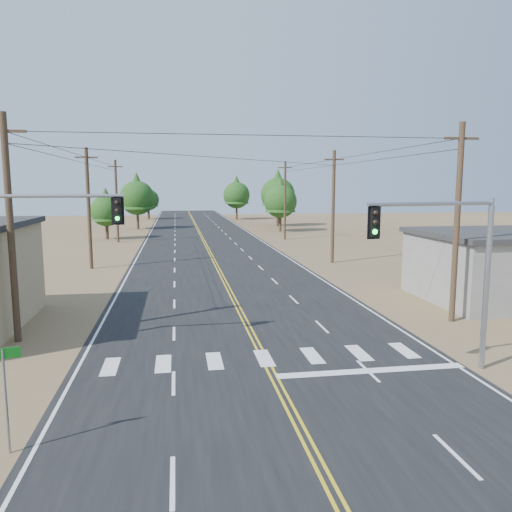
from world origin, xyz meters
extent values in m
plane|color=olive|center=(0.00, 0.00, 0.00)|extent=(220.00, 220.00, 0.00)
cube|color=black|center=(0.00, 30.00, 0.01)|extent=(15.00, 200.00, 0.02)
cylinder|color=#4C3826|center=(-10.50, 12.00, 5.00)|extent=(0.30, 0.30, 10.00)
cube|color=#4C3826|center=(-10.50, 12.00, 9.20)|extent=(1.80, 0.12, 0.12)
cylinder|color=#4C3826|center=(-10.50, 32.00, 5.00)|extent=(0.30, 0.30, 10.00)
cube|color=#4C3826|center=(-10.50, 32.00, 9.20)|extent=(1.80, 0.12, 0.12)
cylinder|color=#4C3826|center=(-10.50, 52.00, 5.00)|extent=(0.30, 0.30, 10.00)
cube|color=#4C3826|center=(-10.50, 52.00, 9.20)|extent=(1.80, 0.12, 0.12)
cylinder|color=#4C3826|center=(10.50, 12.00, 5.00)|extent=(0.30, 0.30, 10.00)
cube|color=#4C3826|center=(10.50, 12.00, 9.20)|extent=(1.80, 0.12, 0.12)
cylinder|color=#4C3826|center=(10.50, 32.00, 5.00)|extent=(0.30, 0.30, 10.00)
cube|color=#4C3826|center=(10.50, 32.00, 9.20)|extent=(1.80, 0.12, 0.12)
cylinder|color=#4C3826|center=(10.50, 52.00, 5.00)|extent=(0.30, 0.30, 10.00)
cube|color=#4C3826|center=(10.50, 52.00, 9.20)|extent=(1.80, 0.12, 0.12)
cylinder|color=gray|center=(-8.23, 10.03, 6.50)|extent=(5.54, 0.21, 0.15)
cube|color=black|center=(-5.74, 10.06, 5.91)|extent=(0.32, 0.28, 1.01)
sphere|color=black|center=(-5.74, 9.90, 6.23)|extent=(0.18, 0.18, 0.18)
sphere|color=black|center=(-5.74, 9.90, 5.91)|extent=(0.18, 0.18, 0.18)
sphere|color=#0CE533|center=(-5.74, 9.90, 5.59)|extent=(0.18, 0.18, 0.18)
cylinder|color=gray|center=(8.00, 5.64, 3.10)|extent=(0.21, 0.21, 6.20)
cylinder|color=gray|center=(8.00, 5.64, 6.20)|extent=(0.16, 0.16, 0.53)
cylinder|color=gray|center=(5.43, 5.15, 6.29)|extent=(5.17, 1.12, 0.14)
cube|color=black|center=(3.12, 4.70, 5.71)|extent=(0.35, 0.32, 0.97)
sphere|color=black|center=(3.09, 4.55, 6.02)|extent=(0.18, 0.18, 0.18)
sphere|color=black|center=(3.09, 4.55, 5.71)|extent=(0.18, 0.18, 0.18)
sphere|color=#0CE533|center=(3.09, 4.55, 5.40)|extent=(0.18, 0.18, 0.18)
cylinder|color=gray|center=(-7.80, 2.00, 1.40)|extent=(0.07, 0.07, 2.81)
cube|color=#0D5E14|center=(-7.80, 2.00, 2.70)|extent=(0.83, 0.19, 0.28)
cylinder|color=#3F2D1E|center=(-12.28, 55.78, 1.21)|extent=(0.43, 0.43, 2.43)
cone|color=#204513|center=(-12.28, 55.78, 4.58)|extent=(3.77, 3.77, 4.31)
sphere|color=#204513|center=(-12.28, 55.78, 3.71)|extent=(4.04, 4.04, 4.04)
cylinder|color=#3F2D1E|center=(-9.44, 70.64, 1.63)|extent=(0.40, 0.40, 3.26)
cone|color=#204513|center=(-9.44, 70.64, 6.16)|extent=(5.07, 5.07, 5.80)
sphere|color=#204513|center=(-9.44, 70.64, 4.98)|extent=(5.43, 5.43, 5.43)
cylinder|color=#3F2D1E|center=(-9.00, 94.88, 1.32)|extent=(0.50, 0.50, 2.64)
cone|color=#204513|center=(-9.00, 94.88, 4.99)|extent=(4.11, 4.11, 4.70)
sphere|color=#204513|center=(-9.00, 94.88, 4.04)|extent=(4.40, 4.40, 4.40)
cylinder|color=#3F2D1E|center=(12.25, 63.12, 1.49)|extent=(0.40, 0.40, 2.98)
cone|color=#204513|center=(12.25, 63.12, 5.62)|extent=(4.63, 4.63, 5.29)
sphere|color=#204513|center=(12.25, 63.12, 4.55)|extent=(4.96, 4.96, 4.96)
cylinder|color=#3F2D1E|center=(13.93, 73.32, 1.76)|extent=(0.48, 0.48, 3.51)
cone|color=#204513|center=(13.93, 73.32, 6.63)|extent=(5.46, 5.46, 6.24)
sphere|color=#204513|center=(13.93, 73.32, 5.36)|extent=(5.85, 5.85, 5.85)
cylinder|color=#3F2D1E|center=(9.00, 91.45, 1.63)|extent=(0.43, 0.43, 3.26)
cone|color=#204513|center=(9.00, 91.45, 6.16)|extent=(5.07, 5.07, 5.80)
sphere|color=#204513|center=(9.00, 91.45, 4.98)|extent=(5.44, 5.44, 5.44)
camera|label=1|loc=(-3.38, -11.01, 6.91)|focal=35.00mm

